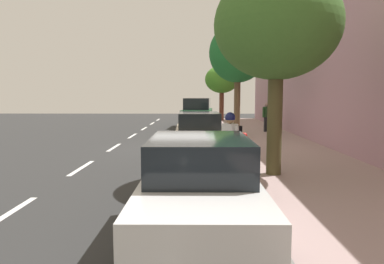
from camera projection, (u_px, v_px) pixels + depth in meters
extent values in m
plane|color=#2C2C2C|center=(184.00, 149.00, 14.23)|extent=(55.63, 55.63, 0.00)
cube|color=#AB8F8B|center=(276.00, 148.00, 14.17)|extent=(3.96, 34.77, 0.13)
cube|color=gray|center=(225.00, 148.00, 14.20)|extent=(0.16, 34.77, 0.13)
cube|color=white|center=(6.00, 215.00, 6.43)|extent=(0.14, 2.20, 0.01)
cube|color=white|center=(82.00, 168.00, 10.61)|extent=(0.14, 2.20, 0.01)
cube|color=white|center=(114.00, 147.00, 14.78)|extent=(0.14, 2.20, 0.01)
cube|color=white|center=(132.00, 136.00, 18.96)|extent=(0.14, 2.20, 0.01)
cube|color=white|center=(144.00, 129.00, 23.14)|extent=(0.14, 2.20, 0.01)
cube|color=white|center=(152.00, 123.00, 27.31)|extent=(0.14, 2.20, 0.01)
cube|color=white|center=(158.00, 120.00, 31.49)|extent=(0.14, 2.20, 0.01)
cube|color=white|center=(188.00, 149.00, 14.23)|extent=(0.12, 34.77, 0.01)
cube|color=#B18395|center=(334.00, 76.00, 13.84)|extent=(0.50, 34.77, 5.91)
cube|color=white|center=(199.00, 194.00, 5.67)|extent=(1.79, 4.41, 0.64)
cube|color=black|center=(199.00, 156.00, 5.60)|extent=(1.56, 2.11, 0.60)
cylinder|color=black|center=(239.00, 188.00, 7.05)|extent=(0.22, 0.66, 0.66)
cylinder|color=black|center=(158.00, 188.00, 7.06)|extent=(0.22, 0.66, 0.66)
cylinder|color=black|center=(266.00, 246.00, 4.33)|extent=(0.22, 0.66, 0.66)
cylinder|color=black|center=(135.00, 246.00, 4.35)|extent=(0.22, 0.66, 0.66)
cube|color=tan|center=(199.00, 136.00, 13.66)|extent=(1.88, 4.45, 0.64)
cube|color=black|center=(199.00, 120.00, 13.60)|extent=(1.61, 2.14, 0.60)
cylinder|color=black|center=(217.00, 139.00, 15.06)|extent=(0.24, 0.67, 0.66)
cylinder|color=black|center=(179.00, 139.00, 15.04)|extent=(0.24, 0.67, 0.66)
cylinder|color=black|center=(223.00, 148.00, 12.35)|extent=(0.24, 0.67, 0.66)
cylinder|color=black|center=(177.00, 148.00, 12.32)|extent=(0.24, 0.67, 0.66)
cube|color=#1E512D|center=(197.00, 116.00, 24.18)|extent=(2.22, 4.82, 0.90)
cube|color=black|center=(197.00, 104.00, 24.09)|extent=(1.88, 3.21, 0.76)
cylinder|color=black|center=(211.00, 120.00, 25.59)|extent=(0.27, 0.77, 0.76)
cylinder|color=black|center=(187.00, 120.00, 25.74)|extent=(0.27, 0.77, 0.76)
cylinder|color=black|center=(209.00, 123.00, 22.70)|extent=(0.27, 0.77, 0.76)
cylinder|color=black|center=(183.00, 123.00, 22.85)|extent=(0.27, 0.77, 0.76)
torus|color=black|center=(204.00, 164.00, 9.37)|extent=(0.68, 0.37, 0.74)
torus|color=black|center=(237.00, 161.00, 9.82)|extent=(0.68, 0.37, 0.74)
cylinder|color=#197233|center=(217.00, 159.00, 9.53)|extent=(0.59, 0.32, 0.54)
cylinder|color=#197233|center=(228.00, 158.00, 9.68)|extent=(0.14, 0.09, 0.51)
cylinder|color=#197233|center=(218.00, 150.00, 9.52)|extent=(0.67, 0.36, 0.05)
cylinder|color=#197233|center=(232.00, 164.00, 9.75)|extent=(0.33, 0.19, 0.20)
cylinder|color=#197233|center=(233.00, 155.00, 9.75)|extent=(0.25, 0.15, 0.35)
cylinder|color=#197233|center=(205.00, 157.00, 9.37)|extent=(0.12, 0.08, 0.36)
cube|color=black|center=(230.00, 148.00, 9.68)|extent=(0.26, 0.20, 0.05)
cylinder|color=black|center=(207.00, 148.00, 9.36)|extent=(0.23, 0.42, 0.03)
cylinder|color=#C6B284|center=(227.00, 163.00, 9.22)|extent=(0.15, 0.15, 0.85)
cylinder|color=#C6B284|center=(232.00, 164.00, 9.05)|extent=(0.15, 0.15, 0.85)
cube|color=white|center=(230.00, 135.00, 9.06)|extent=(0.41, 0.44, 0.60)
cylinder|color=white|center=(224.00, 136.00, 9.28)|extent=(0.10, 0.10, 0.57)
cylinder|color=white|center=(237.00, 137.00, 8.85)|extent=(0.10, 0.10, 0.57)
sphere|color=tan|center=(230.00, 119.00, 9.02)|extent=(0.24, 0.24, 0.24)
sphere|color=navy|center=(230.00, 117.00, 9.01)|extent=(0.27, 0.27, 0.27)
cube|color=black|center=(236.00, 134.00, 9.17)|extent=(0.32, 0.35, 0.44)
cylinder|color=brown|center=(275.00, 118.00, 9.06)|extent=(0.38, 0.38, 2.93)
ellipsoid|color=#42712D|center=(277.00, 25.00, 8.81)|extent=(3.17, 3.17, 2.73)
cylinder|color=brown|center=(237.00, 103.00, 17.55)|extent=(0.31, 0.31, 3.36)
ellipsoid|color=#206B30|center=(238.00, 53.00, 17.29)|extent=(2.83, 2.83, 2.92)
cylinder|color=brown|center=(222.00, 105.00, 28.67)|extent=(0.37, 0.37, 2.59)
ellipsoid|color=#478C29|center=(222.00, 79.00, 28.46)|extent=(2.72, 2.72, 2.22)
cylinder|color=black|center=(265.00, 124.00, 19.88)|extent=(0.15, 0.15, 0.83)
cylinder|color=black|center=(268.00, 124.00, 19.99)|extent=(0.15, 0.15, 0.83)
cube|color=#264C26|center=(267.00, 112.00, 19.86)|extent=(0.44, 0.41, 0.58)
cylinder|color=#264C26|center=(263.00, 113.00, 19.72)|extent=(0.10, 0.10, 0.56)
cylinder|color=#264C26|center=(270.00, 112.00, 20.01)|extent=(0.10, 0.10, 0.56)
sphere|color=#A67B77|center=(267.00, 105.00, 19.82)|extent=(0.23, 0.23, 0.23)
cylinder|color=red|center=(244.00, 147.00, 11.54)|extent=(0.22, 0.22, 0.70)
sphere|color=red|center=(244.00, 136.00, 11.49)|extent=(0.20, 0.20, 0.20)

